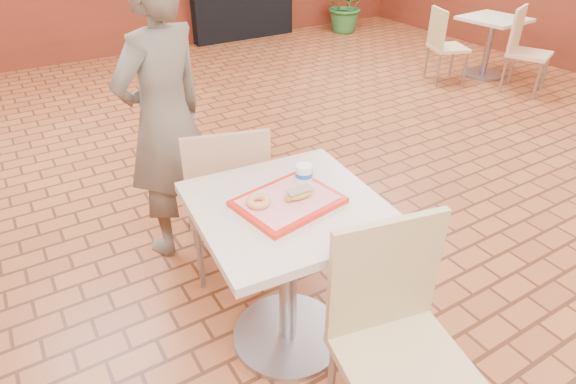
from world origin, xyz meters
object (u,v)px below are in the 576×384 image
chair_main_front (396,334)px  chair_main_back (227,195)px  customer (165,120)px  serving_tray (288,202)px  main_table (288,253)px  paper_cup (304,175)px  chair_second_front (524,46)px  second_table (490,37)px  potted_plant (346,4)px  ring_donut (258,201)px  long_john_donut (299,194)px  chair_second_left (444,42)px

chair_main_front → chair_main_back: chair_main_front is taller
customer → serving_tray: size_ratio=4.13×
chair_main_front → serving_tray: 0.67m
main_table → customer: (-0.17, 1.04, 0.30)m
paper_cup → chair_second_front: 4.29m
serving_tray → paper_cup: bearing=28.9°
second_table → potted_plant: size_ratio=0.82×
chair_main_front → second_table: 4.99m
paper_cup → chair_main_front: bearing=-92.1°
chair_main_front → customer: (-0.26, 1.65, 0.30)m
serving_tray → ring_donut: size_ratio=3.99×
potted_plant → paper_cup: bearing=-129.3°
ring_donut → chair_second_front: 4.53m
main_table → chair_main_back: size_ratio=0.86×
serving_tray → paper_cup: 0.15m
chair_main_back → ring_donut: chair_main_back is taller
ring_donut → chair_second_front: (4.19, 1.69, -0.35)m
serving_tray → paper_cup: size_ratio=4.34×
ring_donut → long_john_donut: long_john_donut is taller
paper_cup → chair_second_left: (3.42, 2.32, -0.42)m
chair_second_front → potted_plant: size_ratio=1.07×
customer → chair_second_left: bearing=175.9°
chair_main_back → chair_second_left: chair_main_back is taller
chair_main_back → chair_main_front: bearing=111.9°
chair_main_back → potted_plant: 5.91m
main_table → chair_main_back: 0.61m
chair_main_front → serving_tray: bearing=111.2°
paper_cup → second_table: (4.07, 2.18, -0.42)m
long_john_donut → potted_plant: size_ratio=0.16×
serving_tray → chair_second_front: (4.06, 1.72, -0.32)m
chair_second_front → main_table: bearing=-179.2°
second_table → paper_cup: bearing=-151.8°
potted_plant → main_table: bearing=-129.8°
chair_second_front → ring_donut: bearing=179.8°
chair_main_front → second_table: (4.09, 2.86, -0.08)m
chair_main_back → paper_cup: size_ratio=10.03×
chair_main_back → paper_cup: chair_main_back is taller
ring_donut → potted_plant: ring_donut is taller
chair_main_back → second_table: (4.20, 1.64, -0.06)m
main_table → second_table: size_ratio=1.18×
chair_main_back → second_table: size_ratio=1.37×
paper_cup → long_john_donut: bearing=-132.9°
chair_second_front → potted_plant: chair_second_front is taller
paper_cup → chair_second_left: size_ratio=0.11×
serving_tray → long_john_donut: 0.06m
ring_donut → main_table: bearing=-12.4°
main_table → second_table: bearing=28.3°
long_john_donut → chair_second_left: size_ratio=0.16×
main_table → chair_main_front: chair_main_front is taller
chair_main_front → paper_cup: size_ratio=10.39×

